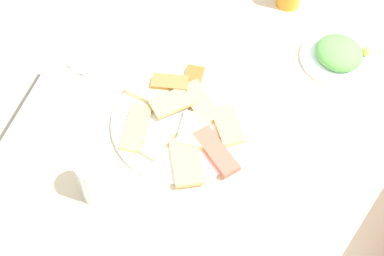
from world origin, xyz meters
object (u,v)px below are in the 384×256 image
Objects in this scene: dining_table at (199,161)px; drinking_glass at (94,179)px; salad_plate_rice at (339,54)px; spoon at (101,49)px; pide_platter at (182,122)px; fork at (88,46)px; paper_napkin at (94,48)px.

dining_table is 0.30m from drinking_glass.
spoon is (0.16, -0.60, -0.01)m from salad_plate_rice.
salad_plate_rice reaches higher than pide_platter.
drinking_glass reaches higher than spoon.
dining_table is 6.29× the size of spoon.
salad_plate_rice is 0.62m from spoon.
spoon is (-0.16, -0.28, -0.01)m from pide_platter.
dining_table is 0.43m from fork.
pide_platter is 1.81× the size of spoon.
salad_plate_rice reaches higher than fork.
paper_napkin is (-0.16, -0.30, -0.01)m from pide_platter.
pide_platter is (-0.04, -0.05, 0.09)m from dining_table.
dining_table is at bearing 60.58° from paper_napkin.
spoon is (0.00, 0.02, 0.00)m from paper_napkin.
dining_table is at bearing 137.91° from drinking_glass.
drinking_glass is at bearing 24.30° from paper_napkin.
dining_table is 10.77× the size of paper_napkin.
salad_plate_rice is at bearing 143.26° from dining_table.
fork is (0.16, -0.64, -0.01)m from salad_plate_rice.
salad_plate_rice reaches higher than spoon.
salad_plate_rice is (-0.32, 0.32, 0.01)m from pide_platter.
drinking_glass reaches higher than salad_plate_rice.
fork is at bearing -90.00° from paper_napkin.
dining_table is at bearing -36.74° from salad_plate_rice.
fork is 0.87× the size of spoon.
pide_platter is 0.45m from salad_plate_rice.
paper_napkin is (0.16, -0.62, -0.02)m from salad_plate_rice.
paper_napkin is (-0.20, -0.35, 0.08)m from dining_table.
dining_table is 6.18× the size of salad_plate_rice.
spoon is (-0.20, -0.34, 0.09)m from dining_table.
salad_plate_rice is (-0.36, 0.27, 0.10)m from dining_table.
spoon is at bearing 103.05° from fork.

